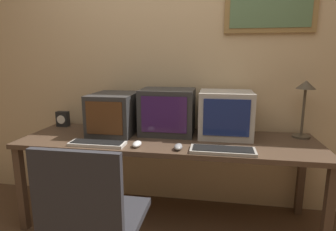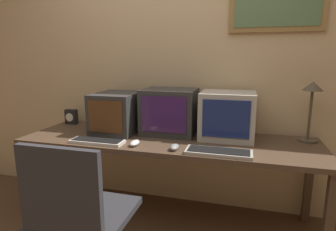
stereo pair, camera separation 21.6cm
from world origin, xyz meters
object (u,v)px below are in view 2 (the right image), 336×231
object	(u,v)px
monitor_right	(227,115)
desk_lamp	(312,97)
desk_clock	(71,117)
mouse_far_corner	(174,147)
office_chair	(82,231)
monitor_center	(170,111)
keyboard_main	(97,141)
mouse_near_keyboard	(135,143)
keyboard_side	(219,152)
monitor_left	(118,112)

from	to	relation	value
monitor_right	desk_lamp	world-z (taller)	desk_lamp
monitor_right	desk_clock	distance (m)	1.47
mouse_far_corner	office_chair	world-z (taller)	office_chair
monitor_center	keyboard_main	xyz separation A→B (m)	(-0.45, -0.41, -0.17)
monitor_right	mouse_near_keyboard	size ratio (longest dim) A/B	3.49
keyboard_side	desk_clock	bearing A→B (deg)	161.32
keyboard_main	mouse_far_corner	size ratio (longest dim) A/B	3.80
monitor_center	monitor_right	xyz separation A→B (m)	(0.47, -0.01, -0.00)
keyboard_main	mouse_near_keyboard	distance (m)	0.29
mouse_far_corner	office_chair	distance (m)	0.77
monitor_center	monitor_right	size ratio (longest dim) A/B	1.05
keyboard_side	mouse_far_corner	distance (m)	0.30
monitor_left	monitor_center	world-z (taller)	monitor_center
mouse_near_keyboard	keyboard_side	bearing A→B (deg)	-1.73
monitor_left	monitor_right	size ratio (longest dim) A/B	1.08
mouse_near_keyboard	mouse_far_corner	bearing A→B (deg)	-3.09
desk_clock	keyboard_side	bearing A→B (deg)	-18.68
keyboard_side	office_chair	xyz separation A→B (m)	(-0.67, -0.60, -0.32)
monitor_left	mouse_near_keyboard	xyz separation A→B (m)	(0.29, -0.33, -0.15)
desk_clock	office_chair	xyz separation A→B (m)	(0.78, -1.09, -0.37)
monitor_right	mouse_far_corner	xyz separation A→B (m)	(-0.33, -0.40, -0.16)
keyboard_main	office_chair	world-z (taller)	office_chair
desk_lamp	mouse_near_keyboard	bearing A→B (deg)	-159.89
keyboard_side	desk_clock	size ratio (longest dim) A/B	3.16
keyboard_main	mouse_far_corner	distance (m)	0.59
keyboard_main	keyboard_side	bearing A→B (deg)	-0.13
mouse_near_keyboard	desk_clock	size ratio (longest dim) A/B	0.85
monitor_right	desk_clock	bearing A→B (deg)	176.51
desk_clock	desk_lamp	world-z (taller)	desk_lamp
keyboard_main	desk_clock	xyz separation A→B (m)	(-0.55, 0.49, 0.06)
desk_clock	monitor_center	bearing A→B (deg)	-4.43
mouse_far_corner	office_chair	size ratio (longest dim) A/B	0.11
monitor_center	desk_lamp	bearing A→B (deg)	3.02
monitor_center	keyboard_side	world-z (taller)	monitor_center
monitor_center	mouse_far_corner	xyz separation A→B (m)	(0.14, -0.41, -0.17)
mouse_near_keyboard	office_chair	world-z (taller)	office_chair
keyboard_main	keyboard_side	xyz separation A→B (m)	(0.90, -0.00, 0.00)
desk_lamp	office_chair	distance (m)	1.79
desk_lamp	mouse_far_corner	bearing A→B (deg)	-153.34
monitor_center	keyboard_side	distance (m)	0.63
monitor_left	desk_lamp	distance (m)	1.53
monitor_right	office_chair	distance (m)	1.31
mouse_far_corner	desk_lamp	xyz separation A→B (m)	(0.93, 0.47, 0.32)
monitor_left	keyboard_main	size ratio (longest dim) A/B	1.09
monitor_left	mouse_far_corner	bearing A→B (deg)	-30.48
monitor_center	monitor_right	distance (m)	0.47
keyboard_main	mouse_near_keyboard	world-z (taller)	mouse_near_keyboard
desk_lamp	office_chair	world-z (taller)	desk_lamp
mouse_far_corner	keyboard_side	bearing A→B (deg)	-0.39
monitor_center	desk_clock	bearing A→B (deg)	175.57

